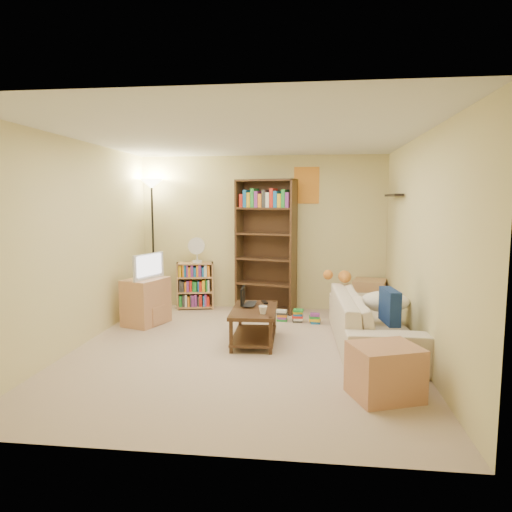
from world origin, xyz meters
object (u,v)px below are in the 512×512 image
(short_bookshelf, at_px, (195,286))
(desk_fan, at_px, (197,249))
(end_cabinet, at_px, (385,372))
(television, at_px, (145,266))
(tall_bookshelf, at_px, (266,243))
(coffee_table, at_px, (254,320))
(laptop, at_px, (254,305))
(mug, at_px, (263,310))
(floor_lamp, at_px, (152,205))
(tabby_cat, at_px, (342,276))
(tv_stand, at_px, (146,301))
(sofa, at_px, (372,321))
(side_table, at_px, (369,297))

(short_bookshelf, bearing_deg, desk_fan, -56.13)
(short_bookshelf, relative_size, end_cabinet, 1.33)
(television, relative_size, tall_bookshelf, 0.30)
(television, xyz_separation_m, tall_bookshelf, (1.64, 0.97, 0.27))
(coffee_table, distance_m, laptop, 0.23)
(mug, distance_m, floor_lamp, 3.07)
(mug, bearing_deg, end_cabinet, -44.49)
(tabby_cat, distance_m, tall_bookshelf, 1.45)
(floor_lamp, bearing_deg, coffee_table, -42.04)
(tv_stand, bearing_deg, sofa, 7.29)
(laptop, distance_m, mug, 0.44)
(floor_lamp, bearing_deg, desk_fan, -3.19)
(floor_lamp, bearing_deg, short_bookshelf, 0.00)
(coffee_table, relative_size, tv_stand, 1.50)
(mug, height_order, short_bookshelf, short_bookshelf)
(tabby_cat, relative_size, tall_bookshelf, 0.24)
(desk_fan, relative_size, end_cabinet, 0.72)
(coffee_table, xyz_separation_m, tall_bookshelf, (-0.02, 1.65, 0.83))
(coffee_table, distance_m, floor_lamp, 2.91)
(tall_bookshelf, bearing_deg, side_table, 13.78)
(television, height_order, floor_lamp, floor_lamp)
(tabby_cat, bearing_deg, tv_stand, -176.49)
(sofa, xyz_separation_m, laptop, (-1.47, 0.13, 0.13))
(desk_fan, bearing_deg, laptop, -53.32)
(short_bookshelf, bearing_deg, coffee_table, -67.06)
(tabby_cat, relative_size, desk_fan, 1.21)
(mug, relative_size, television, 0.21)
(sofa, height_order, tall_bookshelf, tall_bookshelf)
(tv_stand, bearing_deg, desk_fan, 81.72)
(short_bookshelf, xyz_separation_m, side_table, (2.80, -0.08, -0.11))
(end_cabinet, bearing_deg, tv_stand, 144.62)
(tall_bookshelf, bearing_deg, coffee_table, -74.75)
(tabby_cat, height_order, floor_lamp, floor_lamp)
(tall_bookshelf, distance_m, desk_fan, 1.13)
(coffee_table, height_order, short_bookshelf, short_bookshelf)
(laptop, xyz_separation_m, television, (-1.63, 0.53, 0.40))
(floor_lamp, distance_m, side_table, 3.78)
(coffee_table, bearing_deg, tabby_cat, 35.37)
(laptop, bearing_deg, sofa, -94.68)
(mug, xyz_separation_m, television, (-1.79, 0.94, 0.36))
(coffee_table, distance_m, mug, 0.35)
(sofa, distance_m, tabby_cat, 0.98)
(sofa, height_order, floor_lamp, floor_lamp)
(tv_stand, height_order, floor_lamp, floor_lamp)
(short_bookshelf, xyz_separation_m, desk_fan, (0.04, -0.04, 0.62))
(sofa, relative_size, laptop, 6.34)
(television, bearing_deg, coffee_table, -93.10)
(tv_stand, height_order, end_cabinet, tv_stand)
(short_bookshelf, relative_size, side_table, 1.39)
(coffee_table, height_order, mug, mug)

